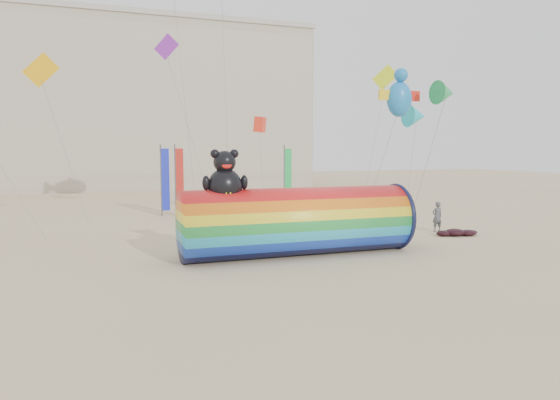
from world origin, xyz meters
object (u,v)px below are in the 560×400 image
object	(u,v)px
kite_handler	(437,217)
fabric_bundle	(457,233)
windsock_assembly	(297,220)
hotel_building	(63,104)

from	to	relation	value
kite_handler	fabric_bundle	bearing A→B (deg)	97.97
fabric_bundle	windsock_assembly	bearing A→B (deg)	-170.41
kite_handler	windsock_assembly	bearing A→B (deg)	18.94
windsock_assembly	kite_handler	world-z (taller)	windsock_assembly
kite_handler	hotel_building	bearing A→B (deg)	-60.89
kite_handler	fabric_bundle	size ratio (longest dim) A/B	0.68
hotel_building	fabric_bundle	size ratio (longest dim) A/B	23.06
windsock_assembly	fabric_bundle	world-z (taller)	windsock_assembly
hotel_building	kite_handler	bearing A→B (deg)	-61.69
hotel_building	windsock_assembly	bearing A→B (deg)	-74.46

